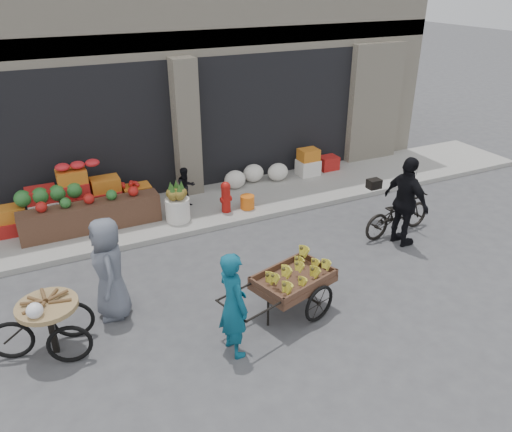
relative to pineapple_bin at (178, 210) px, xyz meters
name	(u,v)px	position (x,y,z in m)	size (l,w,h in m)	color
ground	(291,305)	(0.75, -3.60, -0.37)	(80.00, 80.00, 0.00)	#424244
sidewalk	(203,207)	(0.75, 0.50, -0.31)	(18.00, 2.20, 0.12)	gray
building	(145,38)	(0.75, 4.43, 3.00)	(14.00, 6.45, 7.00)	beige
fruit_display	(86,198)	(-1.73, 0.78, 0.30)	(3.10, 1.12, 1.24)	#A91A17
pineapple_bin	(178,210)	(0.00, 0.00, 0.00)	(0.52, 0.52, 0.50)	silver
fire_hydrant	(226,196)	(1.10, -0.05, 0.13)	(0.22, 0.22, 0.71)	#A5140F
orange_bucket	(247,202)	(1.60, -0.10, -0.10)	(0.32, 0.32, 0.30)	orange
right_bay_goods	(289,167)	(3.36, 1.10, 0.04)	(3.35, 0.60, 0.70)	silver
seated_person	(186,187)	(0.40, 0.60, 0.21)	(0.45, 0.35, 0.93)	black
banana_cart	(291,279)	(0.65, -3.75, 0.26)	(2.23, 1.36, 0.87)	brown
vendor_woman	(233,304)	(-0.52, -4.18, 0.44)	(0.59, 0.39, 1.62)	#0D5068
tricycle_cart	(49,320)	(-2.85, -3.08, 0.20)	(1.46, 1.00, 0.95)	#9E7F51
vendor_grey	(109,269)	(-1.89, -2.55, 0.47)	(0.82, 0.54, 1.69)	slate
bicycle	(397,213)	(3.98, -2.34, 0.08)	(0.60, 1.72, 0.90)	black
cyclist	(406,202)	(3.78, -2.74, 0.54)	(1.07, 0.45, 1.83)	black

